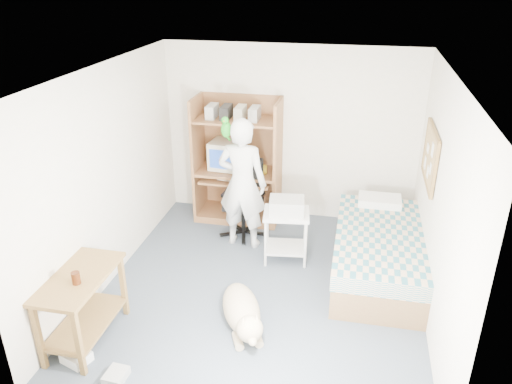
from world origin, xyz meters
TOP-DOWN VIEW (x-y plane):
  - floor at (0.00, 0.00)m, footprint 4.00×4.00m
  - wall_back at (0.00, 2.00)m, footprint 3.60×0.02m
  - wall_right at (1.80, 0.00)m, footprint 0.02×4.00m
  - wall_left at (-1.80, 0.00)m, footprint 0.02×4.00m
  - ceiling at (0.00, 0.00)m, footprint 3.60×4.00m
  - computer_hutch at (-0.70, 1.74)m, footprint 1.20×0.63m
  - bed at (1.30, 0.62)m, footprint 1.02×2.02m
  - side_desk at (-1.55, -1.20)m, footprint 0.50×1.00m
  - corkboard at (1.77, 0.90)m, footprint 0.04×0.94m
  - office_chair at (-0.50, 1.28)m, footprint 0.59×0.59m
  - person at (-0.46, 0.97)m, footprint 0.67×0.47m
  - parrot at (-0.66, 0.98)m, footprint 0.13×0.23m
  - dog at (-0.07, -0.70)m, footprint 0.66×1.09m
  - printer_cart at (0.16, 0.70)m, footprint 0.61×0.51m
  - printer at (0.16, 0.70)m, footprint 0.46×0.37m
  - crt_monitor at (-0.88, 1.75)m, footprint 0.46×0.48m
  - keyboard at (-0.72, 1.58)m, footprint 0.46×0.19m
  - pencil_cup at (-0.30, 1.65)m, footprint 0.08×0.08m
  - drink_glass at (-1.50, -1.31)m, footprint 0.08×0.08m
  - floor_box_a at (-1.50, -1.52)m, footprint 0.30×0.27m
  - floor_box_b at (-1.03, -1.65)m, footprint 0.19×0.23m

SIDE VIEW (x-z plane):
  - floor at x=0.00m, z-range 0.00..0.00m
  - floor_box_b at x=-1.03m, z-range 0.00..0.08m
  - floor_box_a at x=-1.50m, z-range 0.00..0.10m
  - dog at x=-0.07m, z-range -0.03..0.41m
  - bed at x=1.30m, z-range -0.04..0.62m
  - office_chair at x=-0.50m, z-range -0.15..0.90m
  - printer_cart at x=0.16m, z-range 0.11..0.78m
  - side_desk at x=-1.55m, z-range 0.12..0.87m
  - keyboard at x=-0.72m, z-range 0.66..0.69m
  - printer at x=0.16m, z-range 0.67..0.85m
  - drink_glass at x=-1.50m, z-range 0.75..0.87m
  - pencil_cup at x=-0.30m, z-range 0.76..0.88m
  - computer_hutch at x=-0.70m, z-range -0.08..1.72m
  - person at x=-0.46m, z-range 0.00..1.75m
  - crt_monitor at x=-0.88m, z-range 0.77..1.17m
  - wall_back at x=0.00m, z-range 0.00..2.50m
  - wall_right at x=1.80m, z-range 0.00..2.50m
  - wall_left at x=-1.80m, z-range 0.00..2.50m
  - corkboard at x=1.77m, z-range 1.12..1.78m
  - parrot at x=-0.66m, z-range 1.43..1.78m
  - ceiling at x=0.00m, z-range 2.49..2.51m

